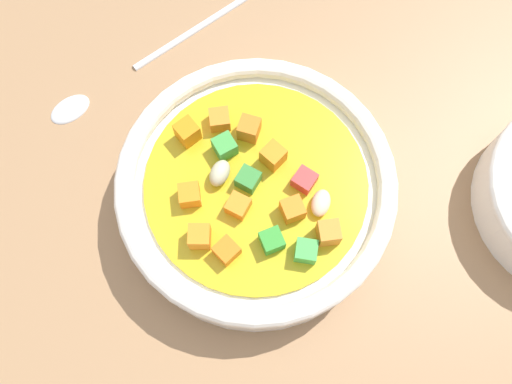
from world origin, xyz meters
TOP-DOWN VIEW (x-y plane):
  - ground_plane at (0.00, 0.00)cm, footprint 140.00×140.00cm
  - soup_bowl_main at (-0.01, 0.00)cm, footprint 20.97×20.97cm
  - spoon at (8.75, 13.82)cm, footprint 16.75×14.68cm

SIDE VIEW (x-z plane):
  - ground_plane at x=0.00cm, z-range -2.00..0.00cm
  - spoon at x=8.75cm, z-range -0.05..0.82cm
  - soup_bowl_main at x=-0.01cm, z-range -0.29..5.73cm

